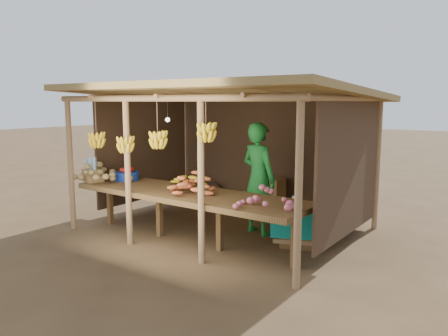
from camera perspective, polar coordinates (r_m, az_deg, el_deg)
The scene contains 13 objects.
ground at distance 7.57m, azimuth 0.00°, elevation -7.89°, with size 60.00×60.00×0.00m, color brown.
stall_structure at distance 7.22m, azimuth -0.77°, elevation 6.69°, with size 4.70×3.50×2.43m.
counter at distance 6.65m, azimuth -4.76°, elevation -3.65°, with size 3.90×1.05×0.80m.
potato_heap at distance 7.75m, azimuth -15.63°, elevation -0.35°, with size 1.07×0.64×0.37m, color olive, non-canonical shape.
sweet_potato_heap at distance 6.42m, azimuth -4.12°, elevation -1.93°, with size 0.87×0.52×0.35m, color #C75F33, non-canonical shape.
onion_heap at distance 5.49m, azimuth 5.87°, elevation -3.73°, with size 0.88×0.53×0.36m, color #C55F6F, non-canonical shape.
banana_pile at distance 7.10m, azimuth -4.52°, elevation -0.95°, with size 0.56×0.34×0.35m, color yellow, non-canonical shape.
tomato_basin at distance 7.79m, azimuth -12.56°, elevation -0.89°, with size 0.42×0.42×0.22m.
bottle_box at distance 7.80m, azimuth -16.75°, elevation -0.52°, with size 0.39×0.34×0.42m.
vendor at distance 7.11m, azimuth 4.54°, elevation -1.40°, with size 0.67×0.44×1.83m, color #1A772C.
tarp_crate at distance 6.74m, azimuth 9.97°, elevation -7.30°, with size 0.81×0.76×0.77m.
carton_stack at distance 8.38m, azimuth 5.14°, elevation -4.05°, with size 0.97×0.39×0.72m.
burlap_sacks at distance 9.21m, azimuth -2.39°, elevation -3.27°, with size 0.82×0.43×0.58m.
Camera 1 is at (4.21, -5.91, 2.15)m, focal length 35.00 mm.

